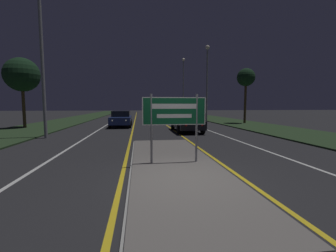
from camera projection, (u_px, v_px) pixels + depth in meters
name	position (u px, v px, depth m)	size (l,w,h in m)	color
ground_plane	(184.00, 181.00, 5.67)	(160.00, 160.00, 0.00)	#232326
median_island	(174.00, 164.00, 7.16)	(2.76, 9.28, 0.10)	#999993
verge_left	(60.00, 123.00, 24.17)	(5.00, 100.00, 0.08)	#23381E
verge_right	(228.00, 121.00, 26.65)	(5.00, 100.00, 0.08)	#23381E
centre_line_yellow_left	(135.00, 120.00, 30.14)	(0.12, 70.00, 0.01)	gold
centre_line_yellow_right	(158.00, 119.00, 30.55)	(0.12, 70.00, 0.01)	gold
lane_line_white_left	(115.00, 120.00, 29.80)	(0.12, 70.00, 0.01)	silver
lane_line_white_right	(177.00, 119.00, 30.90)	(0.12, 70.00, 0.01)	silver
edge_line_white_left	(92.00, 120.00, 29.41)	(0.10, 70.00, 0.01)	silver
edge_line_white_right	(198.00, 119.00, 31.29)	(0.10, 70.00, 0.01)	silver
highway_sign	(174.00, 114.00, 7.01)	(2.00, 0.07, 2.16)	gray
streetlight_left_near	(40.00, 17.00, 12.45)	(0.55, 0.55, 10.49)	gray
streetlight_right_near	(207.00, 75.00, 25.24)	(0.47, 0.47, 8.59)	gray
streetlight_right_far	(183.00, 80.00, 38.66)	(0.50, 0.50, 9.96)	gray
car_receding_0	(187.00, 122.00, 16.30)	(1.84, 4.48, 1.27)	black
car_receding_1	(194.00, 115.00, 27.94)	(1.92, 4.64, 1.43)	maroon
car_receding_2	(181.00, 112.00, 37.83)	(1.85, 4.09, 1.44)	black
car_receding_3	(154.00, 111.00, 48.01)	(1.95, 4.21, 1.47)	maroon
car_approaching_0	(121.00, 118.00, 20.06)	(1.87, 4.19, 1.42)	navy
roadside_palm_left	(22.00, 75.00, 18.21)	(2.72, 2.72, 5.67)	#4C3823
roadside_palm_right	(246.00, 78.00, 22.87)	(1.81, 1.81, 5.59)	#4C3823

